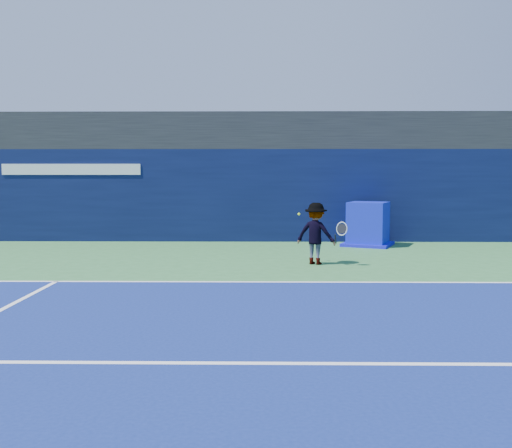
# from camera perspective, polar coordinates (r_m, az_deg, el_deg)

# --- Properties ---
(ground) EXTENTS (80.00, 80.00, 0.00)m
(ground) POSITION_cam_1_polar(r_m,az_deg,el_deg) (8.74, 5.84, -9.55)
(ground) COLOR #327039
(ground) RESTS_ON ground
(baseline) EXTENTS (24.00, 0.10, 0.01)m
(baseline) POSITION_cam_1_polar(r_m,az_deg,el_deg) (11.66, 4.54, -5.81)
(baseline) COLOR white
(baseline) RESTS_ON ground
(service_line) EXTENTS (24.00, 0.10, 0.01)m
(service_line) POSITION_cam_1_polar(r_m,az_deg,el_deg) (6.83, 7.36, -13.69)
(service_line) COLOR white
(service_line) RESTS_ON ground
(stadium_band) EXTENTS (36.00, 3.00, 1.20)m
(stadium_band) POSITION_cam_1_polar(r_m,az_deg,el_deg) (19.99, 3.00, 9.03)
(stadium_band) COLOR black
(stadium_band) RESTS_ON back_wall_assembly
(back_wall_assembly) EXTENTS (36.00, 1.03, 3.00)m
(back_wall_assembly) POSITION_cam_1_polar(r_m,az_deg,el_deg) (18.95, 3.08, 2.90)
(back_wall_assembly) COLOR #091136
(back_wall_assembly) RESTS_ON ground
(equipment_cart) EXTENTS (1.83, 1.83, 1.34)m
(equipment_cart) POSITION_cam_1_polar(r_m,az_deg,el_deg) (17.87, 11.14, -0.17)
(equipment_cart) COLOR #0C16B4
(equipment_cart) RESTS_ON ground
(tennis_player) EXTENTS (1.29, 0.91, 1.50)m
(tennis_player) POSITION_cam_1_polar(r_m,az_deg,el_deg) (13.94, 6.01, -0.95)
(tennis_player) COLOR white
(tennis_player) RESTS_ON ground
(tennis_ball) EXTENTS (0.06, 0.06, 0.06)m
(tennis_ball) POSITION_cam_1_polar(r_m,az_deg,el_deg) (14.17, 4.32, 0.99)
(tennis_ball) COLOR #CAF51B
(tennis_ball) RESTS_ON ground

